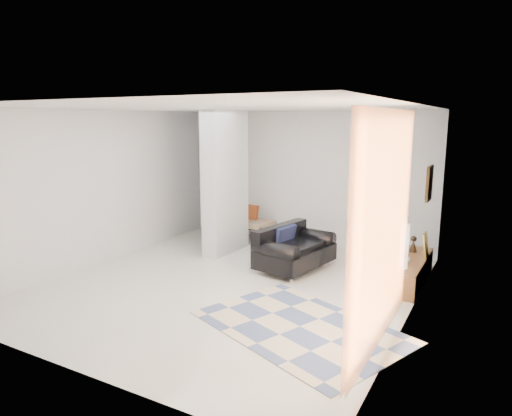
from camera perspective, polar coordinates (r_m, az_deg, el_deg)
The scene contains 17 objects.
floor at distance 7.48m, azimuth -3.18°, elevation -9.49°, with size 6.00×6.00×0.00m, color beige.
ceiling at distance 7.02m, azimuth -3.42°, elevation 12.47°, with size 6.00×6.00×0.00m, color white.
wall_back at distance 9.76m, azimuth 6.09°, elevation 3.75°, with size 6.00×6.00×0.00m, color silver.
wall_front at distance 4.90m, azimuth -22.27°, elevation -4.18°, with size 6.00×6.00×0.00m, color silver.
wall_left at distance 8.87m, azimuth -18.55°, elevation 2.52°, with size 6.00×6.00×0.00m, color silver.
wall_right at distance 6.14m, azimuth 19.03°, elevation -1.02°, with size 6.00×6.00×0.00m, color silver.
partition_column at distance 9.04m, azimuth -3.84°, elevation 3.21°, with size 0.35×1.20×2.80m, color silver.
hallway_door at distance 10.76m, azimuth -4.41°, elevation 2.39°, with size 0.85×0.06×2.04m, color white.
curtain at distance 5.04m, azimuth 15.89°, elevation -2.77°, with size 2.55×2.55×0.00m, color #FF9043.
wall_art at distance 7.54m, azimuth 20.87°, elevation 2.91°, with size 0.04×0.45×0.55m, color #3E2711.
media_console at distance 7.89m, azimuth 18.71°, elevation -7.41°, with size 0.45×1.74×0.80m.
loveseat at distance 8.15m, azimuth 4.58°, elevation -5.14°, with size 1.10×1.60×0.76m.
daybed at distance 10.24m, azimuth -2.20°, elevation -1.41°, with size 1.62×0.78×0.77m.
area_rug at distance 6.06m, azimuth 5.49°, elevation -14.56°, with size 2.57×1.71×0.01m, color beige.
cylinder_lamp at distance 7.23m, azimuth 18.04°, elevation -4.58°, with size 0.13×0.13×0.69m, color silver.
bronze_figurine at distance 8.23m, azimuth 19.07°, elevation -4.27°, with size 0.14×0.14×0.27m, color black, non-canonical shape.
vase at distance 7.58m, azimuth 18.12°, elevation -5.90°, with size 0.17×0.17×0.17m, color white.
Camera 1 is at (3.73, -5.94, 2.61)m, focal length 32.00 mm.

